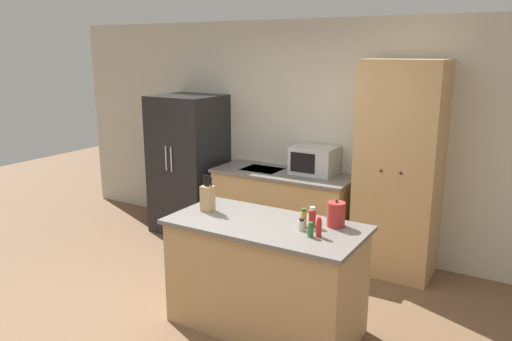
% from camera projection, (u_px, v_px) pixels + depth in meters
% --- Properties ---
extents(ground_plane, '(14.00, 14.00, 0.00)m').
position_uv_depth(ground_plane, '(196.00, 333.00, 4.10)').
color(ground_plane, brown).
extents(wall_back, '(7.20, 0.06, 2.60)m').
position_uv_depth(wall_back, '(317.00, 136.00, 5.73)').
color(wall_back, beige).
rests_on(wall_back, ground_plane).
extents(refrigerator, '(0.80, 0.76, 1.72)m').
position_uv_depth(refrigerator, '(189.00, 164.00, 6.29)').
color(refrigerator, black).
rests_on(refrigerator, ground_plane).
extents(back_counter, '(1.63, 0.67, 0.91)m').
position_uv_depth(back_counter, '(283.00, 210.00, 5.76)').
color(back_counter, tan).
rests_on(back_counter, ground_plane).
extents(pantry_cabinet, '(0.78, 0.60, 2.18)m').
position_uv_depth(pantry_cabinet, '(399.00, 170.00, 5.00)').
color(pantry_cabinet, tan).
rests_on(pantry_cabinet, ground_plane).
extents(kitchen_island, '(1.59, 0.78, 0.92)m').
position_uv_depth(kitchen_island, '(265.00, 275.00, 4.09)').
color(kitchen_island, tan).
rests_on(kitchen_island, ground_plane).
extents(microwave, '(0.48, 0.38, 0.31)m').
position_uv_depth(microwave, '(314.00, 160.00, 5.55)').
color(microwave, '#B2B5B7').
rests_on(microwave, back_counter).
extents(knife_block, '(0.10, 0.09, 0.32)m').
position_uv_depth(knife_block, '(208.00, 198.00, 4.26)').
color(knife_block, tan).
rests_on(knife_block, kitchen_island).
extents(spice_bottle_tall_dark, '(0.05, 0.05, 0.15)m').
position_uv_depth(spice_bottle_tall_dark, '(304.00, 218.00, 3.88)').
color(spice_bottle_tall_dark, gold).
rests_on(spice_bottle_tall_dark, kitchen_island).
extents(spice_bottle_short_red, '(0.05, 0.05, 0.09)m').
position_uv_depth(spice_bottle_short_red, '(302.00, 225.00, 3.81)').
color(spice_bottle_short_red, beige).
rests_on(spice_bottle_short_red, kitchen_island).
extents(spice_bottle_amber_oil, '(0.06, 0.06, 0.16)m').
position_uv_depth(spice_bottle_amber_oil, '(312.00, 217.00, 3.89)').
color(spice_bottle_amber_oil, '#B2281E').
rests_on(spice_bottle_amber_oil, kitchen_island).
extents(spice_bottle_green_herb, '(0.04, 0.04, 0.11)m').
position_uv_depth(spice_bottle_green_herb, '(310.00, 230.00, 3.68)').
color(spice_bottle_green_herb, '#337033').
rests_on(spice_bottle_green_herb, kitchen_island).
extents(spice_bottle_pale_salt, '(0.04, 0.04, 0.15)m').
position_uv_depth(spice_bottle_pale_salt, '(319.00, 228.00, 3.68)').
color(spice_bottle_pale_salt, '#B2281E').
rests_on(spice_bottle_pale_salt, kitchen_island).
extents(kettle, '(0.14, 0.14, 0.22)m').
position_uv_depth(kettle, '(336.00, 214.00, 3.89)').
color(kettle, '#B72D28').
rests_on(kettle, kitchen_island).
extents(fire_extinguisher, '(0.10, 0.10, 0.40)m').
position_uv_depth(fire_extinguisher, '(157.00, 206.00, 6.83)').
color(fire_extinguisher, red).
rests_on(fire_extinguisher, ground_plane).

